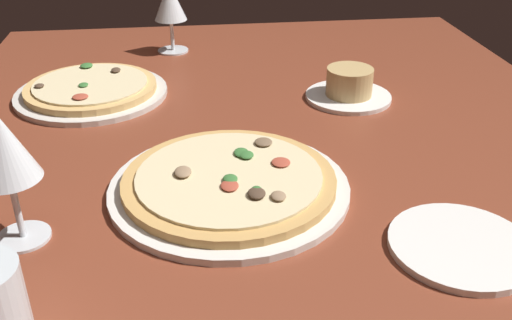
{
  "coord_description": "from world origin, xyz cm",
  "views": [
    {
      "loc": [
        71.83,
        -12.56,
        45.38
      ],
      "look_at": [
        2.68,
        -3.94,
        7.0
      ],
      "focal_mm": 40.91,
      "sensor_mm": 36.0,
      "label": 1
    }
  ],
  "objects_px": {
    "pizza_side": "(91,90)",
    "side_plate": "(461,246)",
    "ramekin_on_saucer": "(349,87)",
    "wine_glass_far": "(3,150)",
    "pizza_main": "(229,183)",
    "wine_glass_near": "(170,4)"
  },
  "relations": [
    {
      "from": "ramekin_on_saucer",
      "to": "wine_glass_far",
      "type": "relative_size",
      "value": 0.94
    },
    {
      "from": "wine_glass_far",
      "to": "wine_glass_near",
      "type": "distance_m",
      "value": 0.7
    },
    {
      "from": "pizza_side",
      "to": "ramekin_on_saucer",
      "type": "xyz_separation_m",
      "value": [
        0.07,
        0.46,
        0.01
      ]
    },
    {
      "from": "pizza_main",
      "to": "pizza_side",
      "type": "distance_m",
      "value": 0.43
    },
    {
      "from": "ramekin_on_saucer",
      "to": "wine_glass_near",
      "type": "distance_m",
      "value": 0.45
    },
    {
      "from": "wine_glass_far",
      "to": "side_plate",
      "type": "bearing_deg",
      "value": 80.57
    },
    {
      "from": "ramekin_on_saucer",
      "to": "wine_glass_far",
      "type": "height_order",
      "value": "wine_glass_far"
    },
    {
      "from": "side_plate",
      "to": "wine_glass_far",
      "type": "bearing_deg",
      "value": -99.43
    },
    {
      "from": "wine_glass_near",
      "to": "ramekin_on_saucer",
      "type": "bearing_deg",
      "value": 45.36
    },
    {
      "from": "pizza_side",
      "to": "side_plate",
      "type": "bearing_deg",
      "value": 42.47
    },
    {
      "from": "wine_glass_far",
      "to": "ramekin_on_saucer",
      "type": "bearing_deg",
      "value": 126.64
    },
    {
      "from": "pizza_side",
      "to": "ramekin_on_saucer",
      "type": "height_order",
      "value": "ramekin_on_saucer"
    },
    {
      "from": "wine_glass_far",
      "to": "side_plate",
      "type": "height_order",
      "value": "wine_glass_far"
    },
    {
      "from": "pizza_main",
      "to": "wine_glass_near",
      "type": "bearing_deg",
      "value": -172.89
    },
    {
      "from": "ramekin_on_saucer",
      "to": "pizza_main",
      "type": "bearing_deg",
      "value": -39.73
    },
    {
      "from": "side_plate",
      "to": "pizza_side",
      "type": "bearing_deg",
      "value": -137.53
    },
    {
      "from": "wine_glass_far",
      "to": "side_plate",
      "type": "relative_size",
      "value": 0.99
    },
    {
      "from": "pizza_side",
      "to": "side_plate",
      "type": "relative_size",
      "value": 1.65
    },
    {
      "from": "wine_glass_far",
      "to": "wine_glass_near",
      "type": "relative_size",
      "value": 1.08
    },
    {
      "from": "wine_glass_far",
      "to": "pizza_main",
      "type": "bearing_deg",
      "value": 106.83
    },
    {
      "from": "ramekin_on_saucer",
      "to": "wine_glass_far",
      "type": "xyz_separation_m",
      "value": [
        0.37,
        -0.49,
        0.1
      ]
    },
    {
      "from": "pizza_main",
      "to": "pizza_side",
      "type": "height_order",
      "value": "pizza_main"
    }
  ]
}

